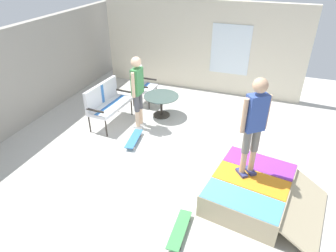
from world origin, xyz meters
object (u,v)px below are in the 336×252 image
Objects in this scene: skate_ramp at (251,190)px; skateboard_spare at (180,230)px; patio_table at (161,102)px; person_watching at (137,87)px; person_skater at (254,121)px; skateboard_by_bench at (134,139)px; patio_bench at (106,100)px; patio_chair_near_house at (141,83)px.

skateboard_spare is at bearing 140.60° from skate_ramp.
patio_table is 1.01m from person_watching.
person_skater reaches higher than skate_ramp.
skateboard_spare is at bearing -144.63° from person_watching.
skateboard_by_bench is at bearing 40.65° from skateboard_spare.
patio_table is 0.51× the size of person_watching.
patio_table is (0.80, -1.14, -0.21)m from patio_bench.
person_skater is (-1.49, -2.75, 0.43)m from person_watching.
skateboard_by_bench and skateboard_spare have the same top height.
person_skater reaches higher than patio_chair_near_house.
patio_table is at bearing -122.29° from patio_chair_near_house.
skateboard_spare is at bearing -139.35° from skateboard_by_bench.
patio_bench and patio_chair_near_house have the same top height.
skate_ramp is 2.58× the size of skateboard_spare.
patio_chair_near_house is at bearing 22.12° from person_watching.
patio_chair_near_house is at bearing 49.86° from skate_ramp.
patio_chair_near_house reaches higher than patio_table.
person_watching is (-0.71, 0.31, 0.64)m from patio_table.
person_skater is at bearing -107.31° from skateboard_by_bench.
patio_bench is at bearing 95.59° from person_watching.
patio_bench is at bearing 46.16° from skateboard_spare.
patio_bench is 0.73× the size of person_skater.
patio_table reaches higher than skateboard_by_bench.
person_watching is (1.63, 2.89, 0.82)m from skate_ramp.
skateboard_by_bench is (-1.40, 0.13, -0.32)m from patio_table.
person_skater reaches higher than patio_table.
patio_table is at bearing 25.43° from skateboard_spare.
person_watching is 1.01× the size of person_skater.
skateboard_spare is at bearing -148.33° from patio_chair_near_house.
patio_chair_near_house is at bearing 31.67° from skateboard_spare.
patio_table is at bearing 47.92° from person_skater.
patio_bench is 3.94m from person_skater.
patio_chair_near_house is at bearing 19.52° from skateboard_by_bench.
person_watching reaches higher than patio_chair_near_house.
person_watching is at bearing 14.69° from skateboard_by_bench.
person_watching reaches higher than skate_ramp.
skate_ramp is at bearing -39.40° from skateboard_spare.
skateboard_spare is at bearing -154.57° from patio_table.
patio_table reaches higher than skateboard_spare.
skate_ramp reaches higher than skateboard_by_bench.
person_watching reaches higher than skateboard_spare.
person_skater is at bearing -111.47° from patio_bench.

